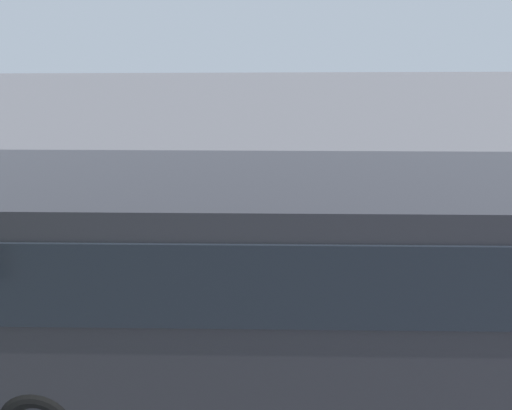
% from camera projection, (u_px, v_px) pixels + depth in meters
% --- Properties ---
extents(ground_plane, '(80.00, 80.00, 0.00)m').
position_uv_depth(ground_plane, '(245.00, 239.00, 12.08)').
color(ground_plane, '#4C4C51').
extents(tour_bus, '(10.58, 3.02, 3.25)m').
position_uv_depth(tour_bus, '(331.00, 290.00, 6.63)').
color(tour_bus, '#26262B').
rests_on(tour_bus, ground_plane).
extents(spectator_far_left, '(0.58, 0.34, 1.74)m').
position_uv_depth(spectator_far_left, '(365.00, 244.00, 9.42)').
color(spectator_far_left, black).
rests_on(spectator_far_left, ground_plane).
extents(spectator_left, '(0.58, 0.38, 1.73)m').
position_uv_depth(spectator_left, '(304.00, 249.00, 9.21)').
color(spectator_left, black).
rests_on(spectator_left, ground_plane).
extents(spectator_centre, '(0.57, 0.33, 1.74)m').
position_uv_depth(spectator_centre, '(261.00, 249.00, 9.19)').
color(spectator_centre, black).
rests_on(spectator_centre, ground_plane).
extents(parked_motorcycle_silver, '(2.05, 0.58, 0.99)m').
position_uv_depth(parked_motorcycle_silver, '(290.00, 289.00, 8.92)').
color(parked_motorcycle_silver, black).
rests_on(parked_motorcycle_silver, ground_plane).
extents(parked_motorcycle_dark, '(2.04, 0.61, 0.99)m').
position_uv_depth(parked_motorcycle_dark, '(469.00, 285.00, 9.06)').
color(parked_motorcycle_dark, black).
rests_on(parked_motorcycle_dark, ground_plane).
extents(stunt_motorcycle, '(1.97, 0.92, 1.23)m').
position_uv_depth(stunt_motorcycle, '(162.00, 192.00, 13.48)').
color(stunt_motorcycle, black).
rests_on(stunt_motorcycle, ground_plane).
extents(traffic_cone, '(0.34, 0.34, 0.63)m').
position_uv_depth(traffic_cone, '(223.00, 217.00, 12.61)').
color(traffic_cone, orange).
rests_on(traffic_cone, ground_plane).
extents(bay_line_a, '(0.27, 3.86, 0.01)m').
position_uv_depth(bay_line_a, '(373.00, 213.00, 13.68)').
color(bay_line_a, white).
rests_on(bay_line_a, ground_plane).
extents(bay_line_b, '(0.29, 4.42, 0.01)m').
position_uv_depth(bay_line_b, '(269.00, 215.00, 13.59)').
color(bay_line_b, white).
rests_on(bay_line_b, ground_plane).
extents(bay_line_c, '(0.26, 3.59, 0.01)m').
position_uv_depth(bay_line_c, '(164.00, 216.00, 13.50)').
color(bay_line_c, white).
rests_on(bay_line_c, ground_plane).
extents(bay_line_d, '(0.32, 4.92, 0.01)m').
position_uv_depth(bay_line_d, '(57.00, 217.00, 13.41)').
color(bay_line_d, white).
rests_on(bay_line_d, ground_plane).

